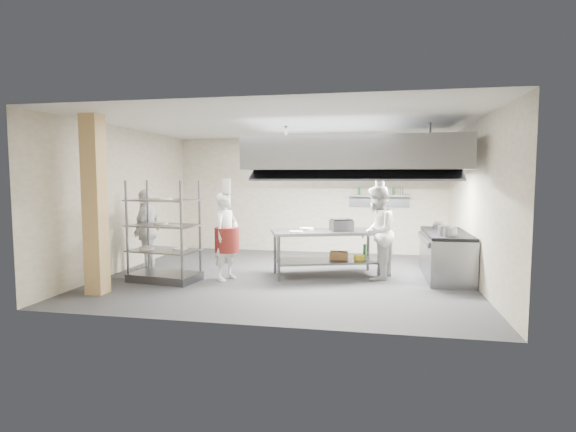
% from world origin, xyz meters
% --- Properties ---
extents(floor, '(7.00, 7.00, 0.00)m').
position_xyz_m(floor, '(0.00, 0.00, 0.00)').
color(floor, '#333336').
rests_on(floor, ground).
extents(ceiling, '(7.00, 7.00, 0.00)m').
position_xyz_m(ceiling, '(0.00, 0.00, 3.00)').
color(ceiling, silver).
rests_on(ceiling, wall_back).
extents(wall_back, '(7.00, 0.00, 7.00)m').
position_xyz_m(wall_back, '(0.00, 3.00, 1.50)').
color(wall_back, '#9D937D').
rests_on(wall_back, ground).
extents(wall_left, '(0.00, 6.00, 6.00)m').
position_xyz_m(wall_left, '(-3.50, 0.00, 1.50)').
color(wall_left, '#9D937D').
rests_on(wall_left, ground).
extents(wall_right, '(0.00, 6.00, 6.00)m').
position_xyz_m(wall_right, '(3.50, 0.00, 1.50)').
color(wall_right, '#9D937D').
rests_on(wall_right, ground).
extents(column, '(0.30, 0.30, 3.00)m').
position_xyz_m(column, '(-2.90, -1.90, 1.50)').
color(column, tan).
rests_on(column, floor).
extents(exhaust_hood, '(4.00, 2.50, 0.60)m').
position_xyz_m(exhaust_hood, '(1.30, 0.40, 2.40)').
color(exhaust_hood, gray).
rests_on(exhaust_hood, ceiling).
extents(hood_strip_a, '(1.60, 0.12, 0.04)m').
position_xyz_m(hood_strip_a, '(0.40, 0.40, 2.08)').
color(hood_strip_a, white).
rests_on(hood_strip_a, exhaust_hood).
extents(hood_strip_b, '(1.60, 0.12, 0.04)m').
position_xyz_m(hood_strip_b, '(2.20, 0.40, 2.08)').
color(hood_strip_b, white).
rests_on(hood_strip_b, exhaust_hood).
extents(wall_shelf, '(1.50, 0.28, 0.04)m').
position_xyz_m(wall_shelf, '(1.80, 2.84, 1.50)').
color(wall_shelf, gray).
rests_on(wall_shelf, wall_back).
extents(island, '(2.29, 1.50, 0.91)m').
position_xyz_m(island, '(0.75, 0.20, 0.46)').
color(island, gray).
rests_on(island, floor).
extents(island_worktop, '(2.29, 1.50, 0.06)m').
position_xyz_m(island_worktop, '(0.75, 0.20, 0.88)').
color(island_worktop, gray).
rests_on(island_worktop, island).
extents(island_undershelf, '(2.10, 1.36, 0.04)m').
position_xyz_m(island_undershelf, '(0.75, 0.20, 0.30)').
color(island_undershelf, slate).
rests_on(island_undershelf, island).
extents(pass_rack, '(1.36, 0.91, 1.91)m').
position_xyz_m(pass_rack, '(-2.22, -0.81, 0.95)').
color(pass_rack, slate).
rests_on(pass_rack, floor).
extents(cooking_range, '(0.80, 2.00, 0.84)m').
position_xyz_m(cooking_range, '(3.08, 0.50, 0.42)').
color(cooking_range, slate).
rests_on(cooking_range, floor).
extents(range_top, '(0.78, 1.96, 0.06)m').
position_xyz_m(range_top, '(3.08, 0.50, 0.87)').
color(range_top, black).
rests_on(range_top, cooking_range).
extents(chef_head, '(0.57, 0.70, 1.67)m').
position_xyz_m(chef_head, '(-1.08, -0.52, 0.83)').
color(chef_head, silver).
rests_on(chef_head, floor).
extents(chef_line, '(0.88, 1.02, 1.80)m').
position_xyz_m(chef_line, '(1.74, 0.12, 0.90)').
color(chef_line, white).
rests_on(chef_line, floor).
extents(chef_plating, '(0.47, 1.03, 1.72)m').
position_xyz_m(chef_plating, '(-2.91, -0.15, 0.86)').
color(chef_plating, white).
rests_on(chef_plating, floor).
extents(griddle, '(0.51, 0.46, 0.21)m').
position_xyz_m(griddle, '(1.05, 0.26, 1.01)').
color(griddle, slate).
rests_on(griddle, island_worktop).
extents(wicker_basket, '(0.36, 0.25, 0.16)m').
position_xyz_m(wicker_basket, '(1.00, 0.32, 0.40)').
color(wicker_basket, olive).
rests_on(wicker_basket, island_undershelf).
extents(stockpot, '(0.26, 0.26, 0.18)m').
position_xyz_m(stockpot, '(2.97, -0.09, 0.99)').
color(stockpot, slate).
rests_on(stockpot, range_top).
extents(plate_stack, '(0.28, 0.28, 0.05)m').
position_xyz_m(plate_stack, '(-2.22, -0.81, 0.61)').
color(plate_stack, white).
rests_on(plate_stack, pass_rack).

